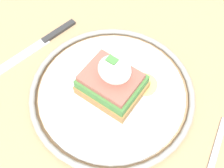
% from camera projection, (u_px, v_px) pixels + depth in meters
% --- Properties ---
extents(dining_table, '(1.00, 0.67, 0.76)m').
position_uv_depth(dining_table, '(110.00, 120.00, 0.61)').
color(dining_table, tan).
rests_on(dining_table, ground_plane).
extents(plate, '(0.29, 0.29, 0.02)m').
position_uv_depth(plate, '(112.00, 92.00, 0.49)').
color(plate, silver).
rests_on(plate, dining_table).
extents(sandwich, '(0.11, 0.11, 0.09)m').
position_uv_depth(sandwich, '(113.00, 81.00, 0.45)').
color(sandwich, '#9E703D').
rests_on(sandwich, plate).
extents(fork, '(0.04, 0.14, 0.00)m').
position_uv_depth(fork, '(212.00, 162.00, 0.43)').
color(fork, silver).
rests_on(fork, dining_table).
extents(knife, '(0.05, 0.19, 0.01)m').
position_uv_depth(knife, '(42.00, 42.00, 0.55)').
color(knife, '#2D2D2D').
rests_on(knife, dining_table).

